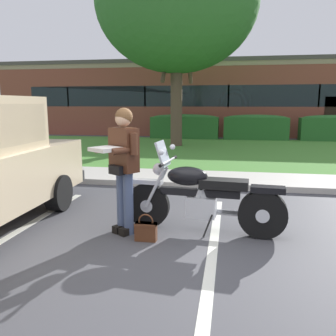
{
  "coord_description": "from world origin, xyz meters",
  "views": [
    {
      "loc": [
        0.5,
        -3.95,
        1.76
      ],
      "look_at": [
        -0.39,
        1.0,
        0.85
      ],
      "focal_mm": 38.25,
      "sensor_mm": 36.0,
      "label": 1
    }
  ],
  "objects_px": {
    "brick_building": "(229,99)",
    "motorcycle": "(209,198)",
    "rider_person": "(123,161)",
    "handbag": "(146,230)",
    "hedge_left": "(185,126)",
    "shade_tree": "(177,2)",
    "hedge_center_left": "(256,127)",
    "hedge_center_right": "(332,128)"
  },
  "relations": [
    {
      "from": "hedge_center_right",
      "to": "handbag",
      "type": "bearing_deg",
      "value": -112.6
    },
    {
      "from": "handbag",
      "to": "brick_building",
      "type": "xyz_separation_m",
      "value": [
        0.8,
        18.83,
        1.91
      ]
    },
    {
      "from": "motorcycle",
      "to": "shade_tree",
      "type": "distance_m",
      "value": 11.19
    },
    {
      "from": "hedge_center_right",
      "to": "brick_building",
      "type": "bearing_deg",
      "value": 131.61
    },
    {
      "from": "shade_tree",
      "to": "brick_building",
      "type": "xyz_separation_m",
      "value": [
        2.0,
        8.62,
        -3.54
      ]
    },
    {
      "from": "shade_tree",
      "to": "hedge_center_right",
      "type": "relative_size",
      "value": 2.91
    },
    {
      "from": "rider_person",
      "to": "hedge_center_left",
      "type": "distance_m",
      "value": 13.45
    },
    {
      "from": "handbag",
      "to": "hedge_left",
      "type": "bearing_deg",
      "value": 95.5
    },
    {
      "from": "rider_person",
      "to": "brick_building",
      "type": "relative_size",
      "value": 0.06
    },
    {
      "from": "rider_person",
      "to": "hedge_left",
      "type": "relative_size",
      "value": 0.51
    },
    {
      "from": "motorcycle",
      "to": "handbag",
      "type": "bearing_deg",
      "value": -149.83
    },
    {
      "from": "hedge_left",
      "to": "hedge_center_left",
      "type": "height_order",
      "value": "same"
    },
    {
      "from": "hedge_left",
      "to": "hedge_center_right",
      "type": "relative_size",
      "value": 1.17
    },
    {
      "from": "brick_building",
      "to": "motorcycle",
      "type": "bearing_deg",
      "value": -90.07
    },
    {
      "from": "handbag",
      "to": "shade_tree",
      "type": "bearing_deg",
      "value": 96.75
    },
    {
      "from": "hedge_center_left",
      "to": "brick_building",
      "type": "relative_size",
      "value": 0.11
    },
    {
      "from": "rider_person",
      "to": "hedge_center_left",
      "type": "bearing_deg",
      "value": 79.25
    },
    {
      "from": "hedge_center_right",
      "to": "brick_building",
      "type": "relative_size",
      "value": 0.11
    },
    {
      "from": "brick_building",
      "to": "hedge_center_right",
      "type": "bearing_deg",
      "value": -48.39
    },
    {
      "from": "rider_person",
      "to": "handbag",
      "type": "distance_m",
      "value": 0.96
    },
    {
      "from": "rider_person",
      "to": "hedge_left",
      "type": "xyz_separation_m",
      "value": [
        -0.93,
        13.21,
        -0.36
      ]
    },
    {
      "from": "hedge_left",
      "to": "handbag",
      "type": "bearing_deg",
      "value": -84.5
    },
    {
      "from": "motorcycle",
      "to": "rider_person",
      "type": "xyz_separation_m",
      "value": [
        -1.13,
        -0.23,
        0.52
      ]
    },
    {
      "from": "rider_person",
      "to": "hedge_center_left",
      "type": "xyz_separation_m",
      "value": [
        2.51,
        13.21,
        -0.36
      ]
    },
    {
      "from": "motorcycle",
      "to": "rider_person",
      "type": "distance_m",
      "value": 1.27
    },
    {
      "from": "handbag",
      "to": "hedge_center_right",
      "type": "height_order",
      "value": "hedge_center_right"
    },
    {
      "from": "hedge_center_left",
      "to": "hedge_center_right",
      "type": "relative_size",
      "value": 1.06
    },
    {
      "from": "shade_tree",
      "to": "hedge_center_right",
      "type": "xyz_separation_m",
      "value": [
        6.8,
        3.22,
        -4.95
      ]
    },
    {
      "from": "handbag",
      "to": "hedge_center_left",
      "type": "relative_size",
      "value": 0.12
    },
    {
      "from": "shade_tree",
      "to": "hedge_center_right",
      "type": "bearing_deg",
      "value": 25.37
    },
    {
      "from": "brick_building",
      "to": "handbag",
      "type": "bearing_deg",
      "value": -92.42
    },
    {
      "from": "rider_person",
      "to": "handbag",
      "type": "height_order",
      "value": "rider_person"
    },
    {
      "from": "motorcycle",
      "to": "hedge_center_right",
      "type": "relative_size",
      "value": 0.79
    },
    {
      "from": "shade_tree",
      "to": "hedge_center_right",
      "type": "distance_m",
      "value": 9.01
    },
    {
      "from": "shade_tree",
      "to": "hedge_center_left",
      "type": "distance_m",
      "value": 6.79
    },
    {
      "from": "rider_person",
      "to": "hedge_left",
      "type": "distance_m",
      "value": 13.25
    },
    {
      "from": "shade_tree",
      "to": "brick_building",
      "type": "distance_m",
      "value": 9.54
    },
    {
      "from": "shade_tree",
      "to": "hedge_center_left",
      "type": "xyz_separation_m",
      "value": [
        3.36,
        3.22,
        -4.95
      ]
    },
    {
      "from": "hedge_center_right",
      "to": "rider_person",
      "type": "bearing_deg",
      "value": -114.25
    },
    {
      "from": "hedge_center_right",
      "to": "shade_tree",
      "type": "bearing_deg",
      "value": -154.63
    },
    {
      "from": "rider_person",
      "to": "shade_tree",
      "type": "distance_m",
      "value": 11.03
    },
    {
      "from": "motorcycle",
      "to": "hedge_center_left",
      "type": "height_order",
      "value": "motorcycle"
    }
  ]
}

